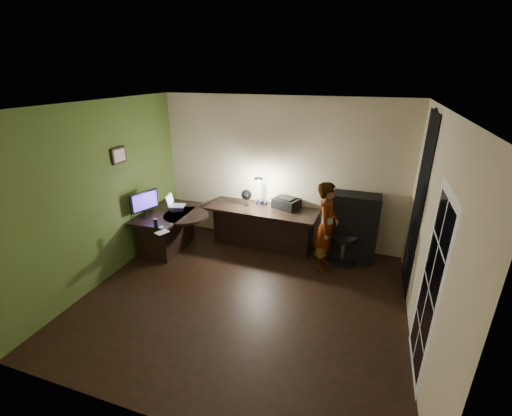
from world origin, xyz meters
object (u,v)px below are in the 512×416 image
(desk_left, at_px, (169,230))
(cabinet, at_px, (354,227))
(desk_right, at_px, (262,227))
(monitor, at_px, (144,208))
(office_chair, at_px, (344,237))
(person, at_px, (326,227))

(desk_left, distance_m, cabinet, 3.30)
(desk_right, bearing_deg, desk_left, -155.18)
(desk_left, bearing_deg, monitor, -126.96)
(desk_right, relative_size, cabinet, 1.72)
(cabinet, height_order, monitor, cabinet)
(monitor, distance_m, office_chair, 3.44)
(desk_right, relative_size, office_chair, 2.17)
(cabinet, height_order, person, person)
(person, bearing_deg, monitor, 104.03)
(office_chair, height_order, person, person)
(cabinet, distance_m, person, 0.67)
(desk_right, height_order, person, person)
(cabinet, bearing_deg, monitor, -162.50)
(desk_right, height_order, monitor, monitor)
(office_chair, bearing_deg, desk_right, 160.46)
(monitor, bearing_deg, desk_left, 75.59)
(desk_right, xyz_separation_m, monitor, (-1.81, -0.96, 0.52))
(person, bearing_deg, office_chair, -40.78)
(office_chair, bearing_deg, monitor, 178.91)
(desk_right, xyz_separation_m, cabinet, (1.62, 0.11, 0.21))
(monitor, bearing_deg, person, 31.93)
(desk_left, relative_size, desk_right, 0.63)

